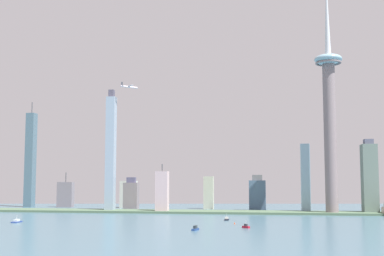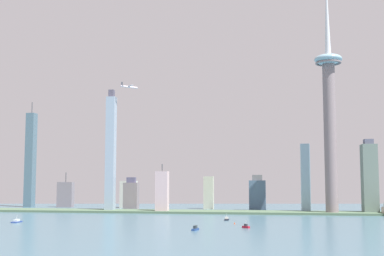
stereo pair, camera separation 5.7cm
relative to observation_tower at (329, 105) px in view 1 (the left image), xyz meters
name	(u,v)px [view 1 (the left image)]	position (x,y,z in m)	size (l,w,h in m)	color
waterfront_pier	(164,211)	(-230.87, 5.90, -146.91)	(727.65, 54.59, 2.98)	#506A50
observation_tower	(329,105)	(0.00, 0.00, 0.00)	(37.94, 37.94, 332.48)	gray
skyscraper_0	(370,178)	(52.82, 18.68, -99.69)	(19.70, 25.33, 101.81)	slate
skyscraper_1	(257,194)	(-101.49, 74.55, -124.10)	(25.02, 15.61, 53.62)	#465F77
skyscraper_2	(30,160)	(-488.57, 112.57, -67.98)	(14.31, 15.73, 179.92)	slate
skyscraper_3	(129,194)	(-315.25, 116.34, -126.24)	(23.51, 25.83, 44.31)	beige
skyscraper_4	(162,192)	(-232.47, -3.01, -119.32)	(17.28, 14.53, 68.44)	beige
skyscraper_5	(209,193)	(-179.47, 101.96, -122.66)	(15.37, 13.31, 51.47)	#B6B99E
skyscraper_6	(131,195)	(-292.31, 50.33, -125.86)	(21.70, 14.84, 49.97)	slate
skyscraper_7	(66,195)	(-425.17, 116.14, -127.09)	(26.64, 12.54, 58.76)	gray
skyscraper_8	(305,178)	(-32.32, 31.00, -99.85)	(12.88, 13.95, 97.10)	#8DAFC2
skyscraper_9	(111,152)	(-312.79, 10.06, -62.20)	(12.99, 12.91, 179.09)	#94A9BF
boat_0	(246,227)	(-104.09, -213.90, -146.90)	(7.88, 7.05, 8.09)	#B6192C
boat_1	(227,219)	(-131.03, -120.08, -147.07)	(4.64, 11.71, 8.03)	black
boat_2	(17,221)	(-354.73, -186.34, -147.13)	(6.27, 15.77, 7.86)	navy
boat_7	(195,229)	(-148.99, -243.42, -146.81)	(5.48, 13.53, 4.44)	navy
channel_buoy_0	(235,223)	(-118.20, -171.45, -147.22)	(1.47, 1.47, 2.36)	#E54C19
airplane	(129,87)	(-287.31, 13.64, 35.44)	(22.98, 22.21, 7.65)	silver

